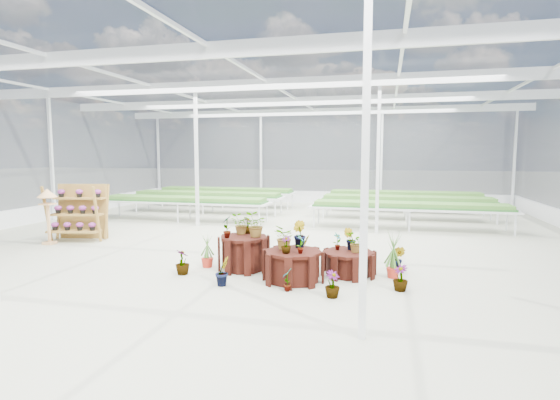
% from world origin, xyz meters
% --- Properties ---
extents(ground_plane, '(24.00, 24.00, 0.00)m').
position_xyz_m(ground_plane, '(0.00, 0.00, 0.00)').
color(ground_plane, gray).
rests_on(ground_plane, ground).
extents(greenhouse_shell, '(18.00, 24.00, 4.50)m').
position_xyz_m(greenhouse_shell, '(0.00, 0.00, 2.25)').
color(greenhouse_shell, white).
rests_on(greenhouse_shell, ground).
extents(steel_frame, '(18.00, 24.00, 4.50)m').
position_xyz_m(steel_frame, '(0.00, 0.00, 2.25)').
color(steel_frame, silver).
rests_on(steel_frame, ground).
extents(nursery_benches, '(16.00, 7.00, 0.84)m').
position_xyz_m(nursery_benches, '(0.00, 7.20, 0.42)').
color(nursery_benches, silver).
rests_on(nursery_benches, ground).
extents(plinth_tall, '(1.34, 1.34, 0.72)m').
position_xyz_m(plinth_tall, '(0.36, -1.06, 0.36)').
color(plinth_tall, black).
rests_on(plinth_tall, ground).
extents(plinth_mid, '(1.21, 1.21, 0.61)m').
position_xyz_m(plinth_mid, '(1.56, -1.66, 0.30)').
color(plinth_mid, black).
rests_on(plinth_mid, ground).
extents(plinth_low, '(1.39, 1.39, 0.49)m').
position_xyz_m(plinth_low, '(2.56, -0.96, 0.24)').
color(plinth_low, black).
rests_on(plinth_low, ground).
extents(shelf_rack, '(1.63, 1.08, 1.60)m').
position_xyz_m(shelf_rack, '(-5.23, 0.82, 0.80)').
color(shelf_rack, olive).
rests_on(shelf_rack, ground).
extents(bird_table, '(0.38, 0.38, 1.53)m').
position_xyz_m(bird_table, '(-5.64, 0.18, 0.76)').
color(bird_table, tan).
rests_on(bird_table, ground).
extents(nursery_plants, '(4.68, 2.68, 1.23)m').
position_xyz_m(nursery_plants, '(1.49, -1.14, 0.58)').
color(nursery_plants, '#42712B').
rests_on(nursery_plants, ground).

